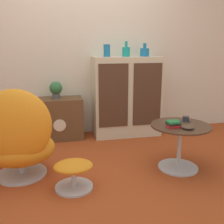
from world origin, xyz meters
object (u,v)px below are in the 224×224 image
Objects in this scene: vase_leftmost at (107,51)px; ottoman at (74,171)px; sideboard at (126,97)px; book_stack at (173,124)px; vase_inner_left at (126,51)px; teacup at (186,119)px; potted_plant at (56,89)px; bowl at (188,127)px; coffee_table at (180,141)px; vase_inner_right at (145,52)px; tv_console at (59,118)px; egg_chair at (17,138)px.

ottoman is at bearing -112.89° from vase_leftmost.
book_stack is at bearing -83.88° from sideboard.
teacup is (0.39, -1.13, -0.71)m from vase_inner_left.
potted_plant is at bearing 178.33° from sideboard.
bowl is at bearing -48.10° from potted_plant.
sideboard reaches higher than book_stack.
vase_inner_right is at bearing 89.46° from coffee_table.
coffee_table is 1.65m from vase_leftmost.
coffee_table is 1.54m from vase_inner_right.
teacup is 0.29m from book_stack.
tv_console is (-0.99, 0.03, -0.29)m from sideboard.
bowl is (-0.00, -1.39, -0.71)m from vase_inner_right.
ottoman is 2.90× the size of bowl.
tv_console is at bearing 177.92° from vase_leftmost.
vase_leftmost is 1.50m from teacup.
potted_plant is 1.77m from book_stack.
sideboard is 6.82× the size of vase_leftmost.
egg_chair reaches higher than ottoman.
vase_leftmost is 0.80× the size of vase_inner_left.
potted_plant reaches higher than ottoman.
teacup is at bearing 45.37° from coffee_table.
vase_leftmost is at bearing 44.75° from egg_chair.
ottoman is at bearing -122.15° from sideboard.
tv_console reaches higher than bowl.
coffee_table is (1.66, -0.14, -0.11)m from egg_chair.
bowl is (-0.11, -0.26, -0.00)m from teacup.
coffee_table is 2.64× the size of potted_plant.
tv_console is at bearing 131.37° from bowl.
vase_inner_right reaches higher than coffee_table.
ottoman is 3.17× the size of teacup.
egg_chair is 1.57m from book_stack.
sideboard is at bearing 57.85° from ottoman.
vase_inner_left is (-0.26, 1.25, 0.91)m from coffee_table.
sideboard is 4.86× the size of potted_plant.
teacup reaches higher than ottoman.
vase_inner_left is (0.88, 1.43, 1.05)m from ottoman.
vase_leftmost is at bearing 120.51° from teacup.
vase_inner_right is at bearing 0.00° from vase_leftmost.
vase_inner_right is 0.79× the size of potted_plant.
bowl reaches higher than coffee_table.
vase_leftmost is at bearing 180.00° from vase_inner_right.
tv_console is 1.56m from vase_inner_right.
vase_leftmost is (1.12, 1.11, 0.82)m from egg_chair.
bowl is at bearing -78.96° from vase_inner_left.
teacup is at bearing -40.25° from tv_console.
sideboard is at bearing -1.69° from tv_console.
vase_inner_right is at bearing 84.60° from book_stack.
sideboard is 1.84× the size of coffee_table.
book_stack reaches higher than teacup.
vase_inner_left reaches higher than teacup.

